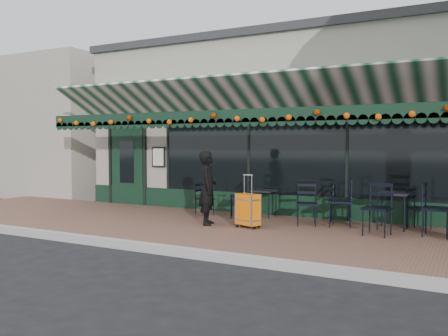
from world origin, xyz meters
The scene contains 17 objects.
ground centered at (0.00, 0.00, 0.00)m, with size 80.00×80.00×0.00m, color black.
sidewalk centered at (0.00, 2.00, 0.07)m, with size 18.00×4.00×0.15m, color brown.
curb centered at (0.00, -0.08, 0.07)m, with size 18.00×0.16×0.15m, color #9E9E99.
restaurant_building centered at (0.00, 7.84, 2.27)m, with size 12.00×9.60×4.50m.
neighbor_building_left centered at (-13.00, 8.00, 2.40)m, with size 12.00×8.00×4.80m, color #9C9689.
woman centered at (-1.06, 2.04, 0.93)m, with size 0.57×0.37×1.56m, color black.
suitcase centered at (-0.16, 2.11, 0.51)m, with size 0.53×0.41×1.08m.
cafe_table_a centered at (2.48, 3.34, 0.82)m, with size 0.60×0.60×0.74m.
cafe_table_b centered at (-0.42, 3.57, 0.72)m, with size 0.51×0.51×0.63m.
chair_a_left centered at (1.47, 3.15, 0.65)m, with size 0.50×0.50×1.01m, color black, non-canonical shape.
chair_a_right centered at (2.95, 3.53, 0.57)m, with size 0.42×0.42×0.83m, color black, non-canonical shape.
chair_a_front centered at (2.32, 2.51, 0.65)m, with size 0.50×0.50×0.99m, color black, non-canonical shape.
chair_a_extra centered at (3.31, 2.92, 0.65)m, with size 0.50×0.50×1.00m, color black, non-canonical shape.
chair_b_left centered at (-0.88, 3.22, 0.63)m, with size 0.48×0.48×0.95m, color black, non-canonical shape.
chair_b_right centered at (1.37, 3.55, 0.58)m, with size 0.43×0.43×0.86m, color black, non-canonical shape.
chair_b_front centered at (0.81, 2.95, 0.59)m, with size 0.44×0.44×0.88m, color black, non-canonical shape.
chair_solo centered at (-1.82, 3.21, 0.53)m, with size 0.38×0.38×0.76m, color black, non-canonical shape.
Camera 1 is at (3.90, -6.61, 1.87)m, focal length 38.00 mm.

